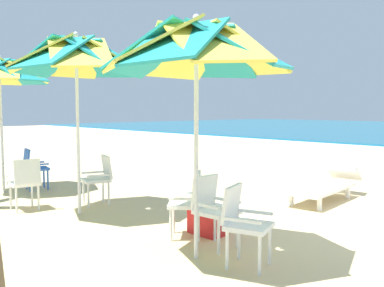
{
  "coord_description": "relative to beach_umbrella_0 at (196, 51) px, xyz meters",
  "views": [
    {
      "loc": [
        2.24,
        -6.18,
        1.68
      ],
      "look_at": [
        -3.76,
        -0.49,
        1.0
      ],
      "focal_mm": 39.35,
      "sensor_mm": 36.0,
      "label": 1
    }
  ],
  "objects": [
    {
      "name": "beach_umbrella_0",
      "position": [
        0.0,
        0.0,
        0.0
      ],
      "size": [
        2.12,
        2.12,
        2.7
      ],
      "color": "silver",
      "rests_on": "ground"
    },
    {
      "name": "beach_umbrella_1",
      "position": [
        -2.76,
        0.06,
        0.17
      ],
      "size": [
        2.18,
        2.18,
        2.88
      ],
      "color": "silver",
      "rests_on": "ground"
    },
    {
      "name": "plastic_chair_2",
      "position": [
        -0.17,
        0.44,
        -1.81
      ],
      "size": [
        0.49,
        0.46,
        0.87
      ],
      "color": "white",
      "rests_on": "ground"
    },
    {
      "name": "plastic_chair_0",
      "position": [
        0.5,
        0.21,
        -1.81
      ],
      "size": [
        0.58,
        0.56,
        0.87
      ],
      "color": "white",
      "rests_on": "ground"
    },
    {
      "name": "plastic_chair_4",
      "position": [
        -3.56,
        -0.49,
        -1.81
      ],
      "size": [
        0.51,
        0.48,
        0.87
      ],
      "color": "white",
      "rests_on": "ground"
    },
    {
      "name": "cooler_box",
      "position": [
        -0.57,
        0.76,
        -2.11
      ],
      "size": [
        0.5,
        0.34,
        0.4
      ],
      "color": "red",
      "rests_on": "ground"
    },
    {
      "name": "plastic_chair_1",
      "position": [
        -0.61,
        0.5,
        -1.81
      ],
      "size": [
        0.63,
        0.63,
        0.87
      ],
      "color": "white",
      "rests_on": "ground"
    },
    {
      "name": "plastic_chair_5",
      "position": [
        -5.22,
        0.35,
        -1.81
      ],
      "size": [
        0.52,
        0.54,
        0.87
      ],
      "color": "blue",
      "rests_on": "ground"
    },
    {
      "name": "plastic_chair_3",
      "position": [
        -3.1,
        0.64,
        -1.81
      ],
      "size": [
        0.54,
        0.57,
        0.87
      ],
      "color": "white",
      "rests_on": "ground"
    },
    {
      "name": "sun_lounger_1",
      "position": [
        -0.55,
        3.85,
        -2.03
      ],
      "size": [
        0.84,
        2.2,
        0.62
      ],
      "color": "white",
      "rests_on": "ground"
    }
  ]
}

